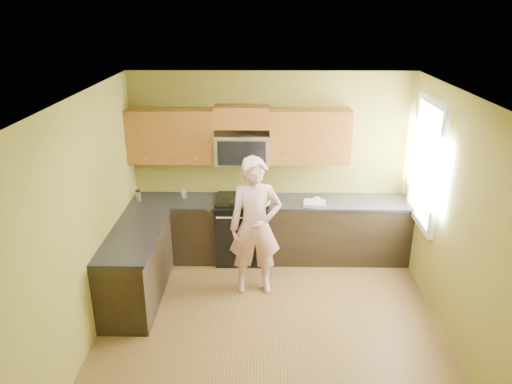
{
  "coord_description": "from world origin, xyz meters",
  "views": [
    {
      "loc": [
        -0.1,
        -4.72,
        3.56
      ],
      "look_at": [
        -0.2,
        1.3,
        1.2
      ],
      "focal_mm": 33.95,
      "sensor_mm": 36.0,
      "label": 1
    }
  ],
  "objects_px": {
    "frying_pan": "(239,206)",
    "butter_tub": "(266,204)",
    "stove": "(243,229)",
    "woman": "(255,227)",
    "microwave": "(242,163)",
    "travel_mug": "(139,201)"
  },
  "relations": [
    {
      "from": "microwave",
      "to": "frying_pan",
      "type": "bearing_deg",
      "value": -95.15
    },
    {
      "from": "microwave",
      "to": "woman",
      "type": "height_order",
      "value": "woman"
    },
    {
      "from": "microwave",
      "to": "frying_pan",
      "type": "xyz_separation_m",
      "value": [
        -0.03,
        -0.38,
        -0.5
      ]
    },
    {
      "from": "microwave",
      "to": "frying_pan",
      "type": "height_order",
      "value": "microwave"
    },
    {
      "from": "stove",
      "to": "woman",
      "type": "relative_size",
      "value": 0.52
    },
    {
      "from": "woman",
      "to": "butter_tub",
      "type": "distance_m",
      "value": 0.75
    },
    {
      "from": "microwave",
      "to": "woman",
      "type": "relative_size",
      "value": 0.42
    },
    {
      "from": "microwave",
      "to": "travel_mug",
      "type": "bearing_deg",
      "value": -174.28
    },
    {
      "from": "microwave",
      "to": "travel_mug",
      "type": "relative_size",
      "value": 4.78
    },
    {
      "from": "butter_tub",
      "to": "travel_mug",
      "type": "distance_m",
      "value": 1.82
    },
    {
      "from": "microwave",
      "to": "travel_mug",
      "type": "xyz_separation_m",
      "value": [
        -1.49,
        -0.15,
        -0.53
      ]
    },
    {
      "from": "stove",
      "to": "butter_tub",
      "type": "distance_m",
      "value": 0.57
    },
    {
      "from": "frying_pan",
      "to": "butter_tub",
      "type": "relative_size",
      "value": 3.52
    },
    {
      "from": "woman",
      "to": "travel_mug",
      "type": "distance_m",
      "value": 1.87
    },
    {
      "from": "microwave",
      "to": "frying_pan",
      "type": "relative_size",
      "value": 1.63
    },
    {
      "from": "woman",
      "to": "travel_mug",
      "type": "height_order",
      "value": "woman"
    },
    {
      "from": "frying_pan",
      "to": "microwave",
      "type": "bearing_deg",
      "value": 80.74
    },
    {
      "from": "stove",
      "to": "travel_mug",
      "type": "relative_size",
      "value": 5.97
    },
    {
      "from": "frying_pan",
      "to": "butter_tub",
      "type": "distance_m",
      "value": 0.4
    },
    {
      "from": "butter_tub",
      "to": "travel_mug",
      "type": "height_order",
      "value": "travel_mug"
    },
    {
      "from": "frying_pan",
      "to": "butter_tub",
      "type": "xyz_separation_m",
      "value": [
        0.37,
        0.15,
        -0.03
      ]
    },
    {
      "from": "stove",
      "to": "frying_pan",
      "type": "relative_size",
      "value": 2.04
    }
  ]
}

